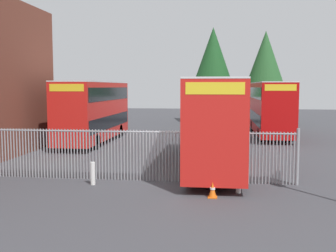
{
  "coord_description": "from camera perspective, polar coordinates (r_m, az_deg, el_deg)",
  "views": [
    {
      "loc": [
        2.61,
        -17.05,
        4.06
      ],
      "look_at": [
        0.0,
        4.0,
        2.0
      ],
      "focal_mm": 43.44,
      "sensor_mm": 36.0,
      "label": 1
    }
  ],
  "objects": [
    {
      "name": "tree_short_side",
      "position": [
        46.22,
        13.49,
        8.19
      ],
      "size": [
        5.31,
        5.31,
        10.12
      ],
      "color": "#4C3823",
      "rests_on": "ground"
    },
    {
      "name": "ground_plane",
      "position": [
        25.51,
        1.11,
        -3.61
      ],
      "size": [
        100.0,
        100.0,
        0.0
      ],
      "primitive_type": "plane",
      "color": "#3D3D42"
    },
    {
      "name": "double_decker_bus_near_gate",
      "position": [
        20.19,
        6.69,
        0.86
      ],
      "size": [
        2.54,
        10.81,
        4.42
      ],
      "color": "red",
      "rests_on": "ground"
    },
    {
      "name": "double_decker_bus_behind_fence_left",
      "position": [
        30.05,
        -10.28,
        2.34
      ],
      "size": [
        2.54,
        10.81,
        4.42
      ],
      "color": "red",
      "rests_on": "ground"
    },
    {
      "name": "bollard_center_front",
      "position": [
        15.88,
        9.87,
        -7.59
      ],
      "size": [
        0.2,
        0.2,
        0.95
      ],
      "primitive_type": "cylinder",
      "color": "silver",
      "rests_on": "ground"
    },
    {
      "name": "palisade_fence",
      "position": [
        17.71,
        -5.51,
        -3.84
      ],
      "size": [
        14.32,
        0.14,
        2.35
      ],
      "color": "gray",
      "rests_on": "ground"
    },
    {
      "name": "tree_tall_back",
      "position": [
        46.28,
        6.34,
        8.89
      ],
      "size": [
        5.4,
        5.4,
        10.65
      ],
      "color": "#4C3823",
      "rests_on": "ground"
    },
    {
      "name": "bollard_near_left",
      "position": [
        17.23,
        -10.51,
        -6.56
      ],
      "size": [
        0.2,
        0.2,
        0.95
      ],
      "primitive_type": "cylinder",
      "color": "silver",
      "rests_on": "ground"
    },
    {
      "name": "double_decker_bus_behind_fence_right",
      "position": [
        34.27,
        14.13,
        2.64
      ],
      "size": [
        2.54,
        10.81,
        4.42
      ],
      "color": "#B70C0C",
      "rests_on": "ground"
    },
    {
      "name": "traffic_cone_by_gate",
      "position": [
        15.14,
        6.27,
        -8.91
      ],
      "size": [
        0.34,
        0.34,
        0.59
      ],
      "color": "orange",
      "rests_on": "ground"
    }
  ]
}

